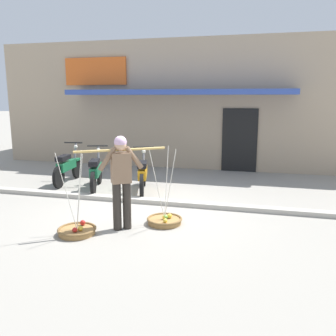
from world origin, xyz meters
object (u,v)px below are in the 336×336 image
motorcycle_nearest_shop (67,167)px  motorcycle_third_in_row (143,174)px  fruit_vendor (121,176)px  fruit_basket_right_side (77,230)px  fruit_basket_left_side (165,220)px  motorcycle_second_in_row (96,172)px

motorcycle_nearest_shop → motorcycle_third_in_row: size_ratio=1.03×
fruit_vendor → fruit_basket_right_side: (-0.67, -0.45, -0.90)m
fruit_basket_left_side → motorcycle_nearest_shop: bearing=144.2°
fruit_basket_left_side → motorcycle_nearest_shop: (-3.45, 2.48, 0.38)m
motorcycle_second_in_row → motorcycle_third_in_row: 1.25m
fruit_basket_left_side → motorcycle_second_in_row: fruit_basket_left_side is taller
fruit_basket_left_side → motorcycle_second_in_row: size_ratio=0.83×
motorcycle_third_in_row → fruit_vendor: bearing=-79.7°
fruit_vendor → motorcycle_nearest_shop: 4.07m
fruit_basket_right_side → motorcycle_second_in_row: size_ratio=0.83×
fruit_vendor → motorcycle_second_in_row: bearing=124.4°
fruit_basket_left_side → motorcycle_third_in_row: (-1.14, 2.12, 0.38)m
fruit_basket_right_side → motorcycle_third_in_row: 3.05m
fruit_basket_left_side → fruit_basket_right_side: (-1.34, -0.89, -0.00)m
fruit_vendor → fruit_basket_left_side: bearing=33.5°
fruit_basket_right_side → motorcycle_nearest_shop: fruit_basket_right_side is taller
fruit_vendor → motorcycle_nearest_shop: size_ratio=0.93×
fruit_basket_right_side → fruit_basket_left_side: bearing=33.6°
fruit_vendor → fruit_basket_right_side: fruit_vendor is taller
fruit_vendor → motorcycle_third_in_row: (-0.47, 2.57, -0.52)m
motorcycle_second_in_row → motorcycle_third_in_row: same height
motorcycle_third_in_row → motorcycle_second_in_row: bearing=-176.8°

